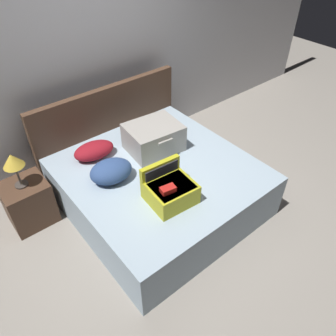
{
  "coord_description": "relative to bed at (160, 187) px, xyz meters",
  "views": [
    {
      "loc": [
        -1.57,
        -1.67,
        2.72
      ],
      "look_at": [
        0.0,
        0.26,
        0.62
      ],
      "focal_mm": 35.26,
      "sensor_mm": 36.0,
      "label": 1
    }
  ],
  "objects": [
    {
      "name": "pillow_center_head",
      "position": [
        -0.46,
        0.17,
        0.37
      ],
      "size": [
        0.47,
        0.39,
        0.21
      ],
      "primitive_type": "ellipsoid",
      "rotation": [
        0.0,
        0.0,
        -0.18
      ],
      "color": "navy",
      "rests_on": "bed"
    },
    {
      "name": "ground_plane",
      "position": [
        0.0,
        -0.4,
        -0.26
      ],
      "size": [
        12.0,
        12.0,
        0.0
      ],
      "primitive_type": "plane",
      "color": "gray"
    },
    {
      "name": "hard_case_medium",
      "position": [
        -0.2,
        -0.41,
        0.38
      ],
      "size": [
        0.44,
        0.41,
        0.33
      ],
      "rotation": [
        0.0,
        0.0,
        -0.08
      ],
      "color": "gold",
      "rests_on": "bed"
    },
    {
      "name": "nightstand",
      "position": [
        -1.19,
        0.68,
        -0.01
      ],
      "size": [
        0.44,
        0.4,
        0.5
      ],
      "primitive_type": "cube",
      "color": "#4C3323",
      "rests_on": "ground"
    },
    {
      "name": "headboard",
      "position": [
        0.0,
        0.97,
        0.27
      ],
      "size": [
        1.86,
        0.08,
        1.05
      ],
      "primitive_type": "cube",
      "color": "#4C3323",
      "rests_on": "ground"
    },
    {
      "name": "pillow_near_headboard",
      "position": [
        -0.42,
        0.6,
        0.35
      ],
      "size": [
        0.46,
        0.31,
        0.17
      ],
      "primitive_type": "ellipsoid",
      "rotation": [
        0.0,
        0.0,
        -0.12
      ],
      "color": "maroon",
      "rests_on": "bed"
    },
    {
      "name": "hard_case_large",
      "position": [
        0.17,
        0.31,
        0.41
      ],
      "size": [
        0.6,
        0.52,
        0.3
      ],
      "rotation": [
        0.0,
        0.0,
        -0.1
      ],
      "color": "gray",
      "rests_on": "bed"
    },
    {
      "name": "table_lamp",
      "position": [
        -1.19,
        0.68,
        0.54
      ],
      "size": [
        0.2,
        0.2,
        0.38
      ],
      "color": "#3F3833",
      "rests_on": "nightstand"
    },
    {
      "name": "back_wall",
      "position": [
        0.0,
        1.25,
        1.04
      ],
      "size": [
        8.0,
        0.1,
        2.6
      ],
      "primitive_type": "cube",
      "color": "silver",
      "rests_on": "ground"
    },
    {
      "name": "bed",
      "position": [
        0.0,
        0.0,
        0.0
      ],
      "size": [
        1.82,
        1.86,
        0.52
      ],
      "primitive_type": "cube",
      "color": "#99ADBC",
      "rests_on": "ground"
    }
  ]
}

